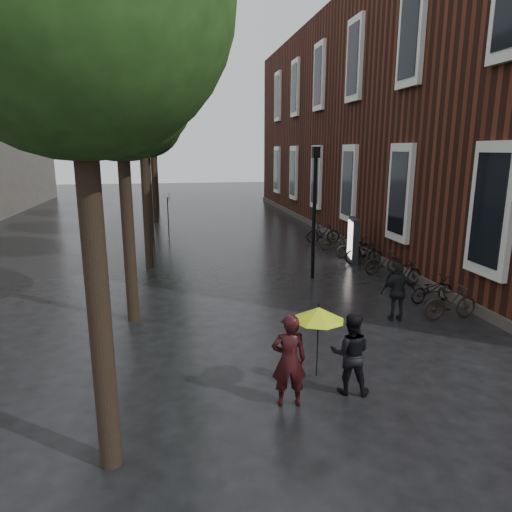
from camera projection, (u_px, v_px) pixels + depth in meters
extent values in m
plane|color=black|center=(391.00, 475.00, 6.58)|extent=(120.00, 120.00, 0.00)
cube|color=#38160F|center=(410.00, 124.00, 25.75)|extent=(10.00, 33.00, 12.00)
cube|color=silver|center=(492.00, 210.00, 12.13)|extent=(0.25, 1.60, 3.60)
cube|color=black|center=(489.00, 210.00, 12.11)|extent=(0.10, 1.20, 3.00)
cube|color=silver|center=(401.00, 193.00, 16.92)|extent=(0.25, 1.60, 3.60)
cube|color=black|center=(398.00, 193.00, 16.90)|extent=(0.10, 1.20, 3.00)
cube|color=silver|center=(412.00, 32.00, 15.66)|extent=(0.25, 1.60, 3.60)
cube|color=black|center=(410.00, 32.00, 15.64)|extent=(0.10, 1.20, 3.00)
cube|color=silver|center=(350.00, 183.00, 21.70)|extent=(0.25, 1.60, 3.60)
cube|color=black|center=(348.00, 183.00, 21.68)|extent=(0.10, 1.20, 3.00)
cube|color=silver|center=(355.00, 60.00, 20.44)|extent=(0.25, 1.60, 3.60)
cube|color=black|center=(353.00, 60.00, 20.43)|extent=(0.10, 1.20, 3.00)
cube|color=silver|center=(317.00, 177.00, 26.48)|extent=(0.25, 1.60, 3.60)
cube|color=black|center=(315.00, 177.00, 26.47)|extent=(0.10, 1.20, 3.00)
cube|color=silver|center=(320.00, 77.00, 25.23)|extent=(0.25, 1.60, 3.60)
cube|color=black|center=(318.00, 77.00, 25.21)|extent=(0.10, 1.20, 3.00)
cube|color=silver|center=(294.00, 173.00, 31.27)|extent=(0.25, 1.60, 3.60)
cube|color=black|center=(293.00, 173.00, 31.25)|extent=(0.10, 1.20, 3.00)
cube|color=silver|center=(296.00, 88.00, 30.01)|extent=(0.25, 1.60, 3.60)
cube|color=black|center=(294.00, 88.00, 30.00)|extent=(0.10, 1.20, 3.00)
cube|color=silver|center=(277.00, 170.00, 36.05)|extent=(0.25, 1.60, 3.60)
cube|color=black|center=(276.00, 170.00, 36.04)|extent=(0.10, 1.20, 3.00)
cube|color=silver|center=(278.00, 97.00, 34.80)|extent=(0.25, 1.60, 3.60)
cube|color=black|center=(277.00, 97.00, 34.78)|extent=(0.10, 1.20, 3.00)
cube|color=#3F3833|center=(323.00, 228.00, 26.21)|extent=(0.40, 33.00, 0.30)
cylinder|color=black|center=(100.00, 316.00, 6.28)|extent=(0.32, 0.32, 4.68)
cylinder|color=black|center=(129.00, 240.00, 12.02)|extent=(0.32, 0.32, 4.51)
cylinder|color=black|center=(147.00, 205.00, 17.75)|extent=(0.32, 0.32, 4.95)
cylinder|color=black|center=(149.00, 197.00, 23.53)|extent=(0.32, 0.32, 4.40)
cylinder|color=black|center=(154.00, 184.00, 29.25)|extent=(0.32, 0.32, 4.79)
cylinder|color=black|center=(156.00, 180.00, 35.00)|extent=(0.32, 0.32, 4.57)
imported|color=black|center=(289.00, 360.00, 8.20)|extent=(0.68, 0.48, 1.75)
imported|color=black|center=(350.00, 353.00, 8.66)|extent=(0.94, 0.83, 1.60)
cylinder|color=black|center=(317.00, 345.00, 8.34)|extent=(0.02, 0.02, 1.22)
cone|color=#BFDC17|center=(318.00, 314.00, 8.20)|extent=(0.96, 0.96, 0.24)
cylinder|color=black|center=(319.00, 305.00, 8.16)|extent=(0.02, 0.02, 0.08)
imported|color=black|center=(398.00, 292.00, 12.35)|extent=(1.00, 0.54, 1.61)
imported|color=black|center=(451.00, 302.00, 12.52)|extent=(1.62, 0.51, 0.97)
imported|color=black|center=(432.00, 289.00, 13.95)|extent=(1.63, 0.84, 0.82)
imported|color=black|center=(404.00, 273.00, 15.55)|extent=(1.56, 0.77, 0.90)
imported|color=black|center=(383.00, 262.00, 17.10)|extent=(1.62, 0.67, 0.94)
imported|color=black|center=(364.00, 253.00, 18.54)|extent=(1.60, 0.53, 0.95)
imported|color=black|center=(353.00, 247.00, 19.77)|extent=(1.79, 0.93, 0.90)
imported|color=black|center=(335.00, 241.00, 21.35)|extent=(1.61, 0.74, 0.81)
imported|color=black|center=(323.00, 233.00, 22.68)|extent=(1.72, 0.58, 1.02)
cube|color=black|center=(353.00, 240.00, 18.86)|extent=(0.25, 1.21, 1.83)
cube|color=silver|center=(350.00, 239.00, 18.83)|extent=(0.04, 1.02, 1.50)
cylinder|color=black|center=(314.00, 218.00, 16.19)|extent=(0.13, 0.13, 4.37)
cube|color=black|center=(316.00, 152.00, 15.66)|extent=(0.24, 0.24, 0.38)
sphere|color=#FFE5B2|center=(316.00, 152.00, 15.66)|extent=(0.20, 0.20, 0.20)
cylinder|color=#262628|center=(168.00, 219.00, 23.46)|extent=(0.05, 0.05, 2.21)
cylinder|color=navy|center=(169.00, 197.00, 23.22)|extent=(0.03, 0.44, 0.44)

